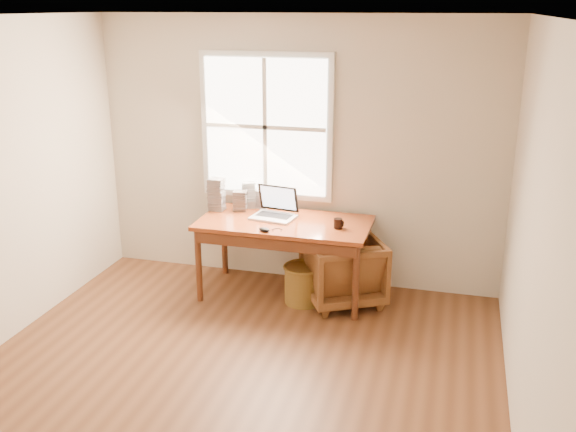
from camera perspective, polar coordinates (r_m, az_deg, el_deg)
name	(u,v)px	position (r m, az deg, el deg)	size (l,w,h in m)	color
room_shell	(216,216)	(4.33, -6.38, -0.01)	(4.04, 4.54, 2.64)	brown
desk	(285,223)	(5.99, -0.30, -0.63)	(1.60, 0.80, 0.04)	brown
armchair	(343,270)	(6.02, 4.90, -4.81)	(0.68, 0.70, 0.63)	brown
wicker_stool	(304,285)	(6.04, 1.39, -6.11)	(0.35, 0.35, 0.35)	brown
laptop	(273,203)	(6.00, -1.33, 1.17)	(0.41, 0.43, 0.31)	silver
mouse	(264,230)	(5.70, -2.11, -1.21)	(0.11, 0.07, 0.04)	black
coffee_mug	(338,223)	(5.80, 4.47, -0.65)	(0.08, 0.08, 0.09)	black
cd_stack_a	(249,195)	(6.36, -3.50, 1.89)	(0.13, 0.11, 0.26)	silver
cd_stack_b	(240,201)	(6.27, -4.30, 1.33)	(0.13, 0.11, 0.20)	#27282C
cd_stack_c	(216,194)	(6.29, -6.38, 1.93)	(0.14, 0.13, 0.32)	#A2A1AE
cd_stack_d	(262,199)	(6.37, -2.32, 1.54)	(0.14, 0.12, 0.18)	silver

